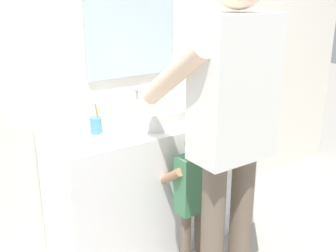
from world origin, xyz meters
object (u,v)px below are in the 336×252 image
toothbrush_cup (96,125)px  adult_parent (231,110)px  soap_bottle (198,104)px  child_toddler (193,191)px

toothbrush_cup → adult_parent: 0.81m
toothbrush_cup → soap_bottle: toothbrush_cup is taller
toothbrush_cup → soap_bottle: (0.73, -0.04, 0.02)m
adult_parent → soap_bottle: bearing=64.4°
toothbrush_cup → adult_parent: bearing=-57.5°
toothbrush_cup → soap_bottle: size_ratio=1.25×
child_toddler → adult_parent: adult_parent is taller
child_toddler → soap_bottle: bearing=48.8°
soap_bottle → child_toddler: size_ratio=0.19×
toothbrush_cup → child_toddler: size_ratio=0.24×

